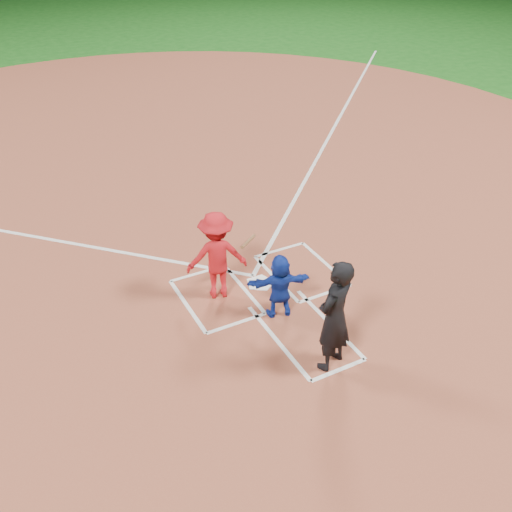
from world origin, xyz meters
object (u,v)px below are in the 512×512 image
home_plate (260,283)px  batter_at_plate (217,256)px  catcher (280,286)px  umpire (334,316)px

home_plate → batter_at_plate: 1.27m
home_plate → batter_at_plate: size_ratio=0.33×
catcher → batter_at_plate: size_ratio=0.71×
catcher → umpire: size_ratio=0.62×
batter_at_plate → umpire: bearing=-72.2°
catcher → batter_at_plate: bearing=-38.9°
home_plate → batter_at_plate: batter_at_plate is taller
home_plate → umpire: bearing=89.2°
home_plate → catcher: 1.21m
umpire → batter_at_plate: bearing=-95.0°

